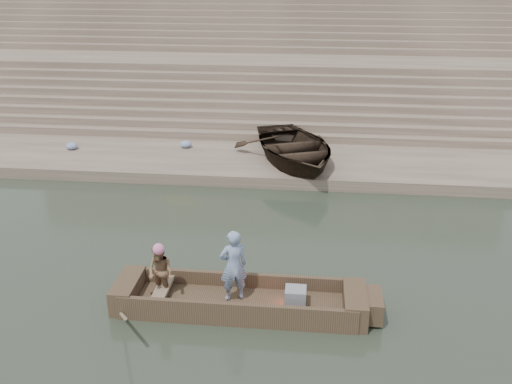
% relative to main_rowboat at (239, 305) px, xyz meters
% --- Properties ---
extents(ground, '(120.00, 120.00, 0.00)m').
position_rel_main_rowboat_xyz_m(ground, '(-1.70, 1.12, -0.11)').
color(ground, '#252F23').
rests_on(ground, ground).
extents(lower_landing, '(32.00, 4.00, 0.40)m').
position_rel_main_rowboat_xyz_m(lower_landing, '(-1.70, 9.12, 0.09)').
color(lower_landing, gray).
rests_on(lower_landing, ground).
extents(mid_landing, '(32.00, 3.00, 2.80)m').
position_rel_main_rowboat_xyz_m(mid_landing, '(-1.70, 16.62, 1.29)').
color(mid_landing, gray).
rests_on(mid_landing, ground).
extents(upper_landing, '(32.00, 3.00, 5.20)m').
position_rel_main_rowboat_xyz_m(upper_landing, '(-1.70, 23.62, 2.49)').
color(upper_landing, gray).
rests_on(upper_landing, ground).
extents(ghat_steps, '(32.00, 11.00, 5.20)m').
position_rel_main_rowboat_xyz_m(ghat_steps, '(-1.70, 18.31, 1.69)').
color(ghat_steps, gray).
rests_on(ghat_steps, ground).
extents(main_rowboat, '(5.00, 1.30, 0.22)m').
position_rel_main_rowboat_xyz_m(main_rowboat, '(0.00, 0.00, 0.00)').
color(main_rowboat, brown).
rests_on(main_rowboat, ground).
extents(rowboat_trim, '(6.04, 2.63, 1.95)m').
position_rel_main_rowboat_xyz_m(rowboat_trim, '(0.21, -0.01, 0.20)').
color(rowboat_trim, brown).
rests_on(rowboat_trim, ground).
extents(standing_man, '(0.73, 0.61, 1.70)m').
position_rel_main_rowboat_xyz_m(standing_man, '(-0.13, 0.08, 0.96)').
color(standing_man, navy).
rests_on(standing_man, main_rowboat).
extents(rowing_man, '(0.77, 0.70, 1.28)m').
position_rel_main_rowboat_xyz_m(rowing_man, '(-1.76, -0.03, 0.75)').
color(rowing_man, '#267341').
rests_on(rowing_man, main_rowboat).
extents(television, '(0.46, 0.42, 0.40)m').
position_rel_main_rowboat_xyz_m(television, '(1.24, 0.00, 0.31)').
color(television, gray).
rests_on(television, main_rowboat).
extents(beached_rowboat, '(5.26, 6.11, 1.07)m').
position_rel_main_rowboat_xyz_m(beached_rowboat, '(0.80, 8.88, 0.82)').
color(beached_rowboat, '#2D2116').
rests_on(beached_rowboat, lower_landing).
extents(cloth_bundles, '(4.78, 1.13, 0.26)m').
position_rel_main_rowboat_xyz_m(cloth_bundles, '(-5.63, 9.73, 0.42)').
color(cloth_bundles, '#3F5999').
rests_on(cloth_bundles, lower_landing).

